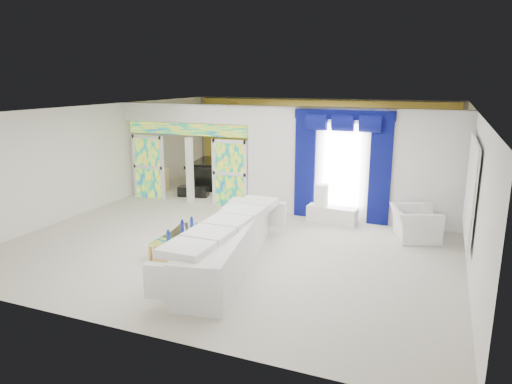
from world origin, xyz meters
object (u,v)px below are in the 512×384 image
at_px(white_sofa, 229,245).
at_px(console_table, 332,215).
at_px(armchair, 415,224).
at_px(grand_piano, 216,173).
at_px(coffee_table, 180,243).

bearing_deg(white_sofa, console_table, 59.28).
relative_size(armchair, grand_piano, 0.64).
height_order(white_sofa, armchair, white_sofa).
relative_size(white_sofa, console_table, 3.40).
relative_size(white_sofa, grand_piano, 2.44).
bearing_deg(grand_piano, white_sofa, -71.49).
bearing_deg(grand_piano, armchair, -35.57).
bearing_deg(console_table, coffee_table, -129.00).
relative_size(coffee_table, console_table, 1.27).
bearing_deg(coffee_table, grand_piano, 109.71).
xyz_separation_m(white_sofa, coffee_table, (-1.35, 0.30, -0.24)).
xyz_separation_m(white_sofa, grand_piano, (-3.50, 6.30, 0.04)).
distance_m(console_table, grand_piano, 5.53).
bearing_deg(console_table, armchair, -13.94).
bearing_deg(console_table, grand_piano, 150.63).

